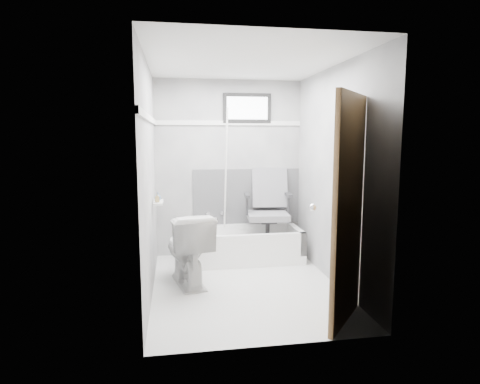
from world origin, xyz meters
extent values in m
plane|color=white|center=(0.00, 0.00, 0.00)|extent=(2.60, 2.60, 0.00)
plane|color=silver|center=(0.00, 0.00, 2.40)|extent=(2.60, 2.60, 0.00)
cube|color=slate|center=(0.00, 1.30, 1.20)|extent=(2.00, 0.02, 2.40)
cube|color=slate|center=(0.00, -1.30, 1.20)|extent=(2.00, 0.02, 2.40)
cube|color=slate|center=(-1.00, 0.00, 1.20)|extent=(0.02, 2.60, 2.40)
cube|color=slate|center=(1.00, 0.00, 1.20)|extent=(0.02, 2.60, 2.40)
imported|color=white|center=(-0.62, 0.18, 0.40)|extent=(0.62, 0.89, 0.80)
cube|color=#4C4C4F|center=(0.25, 1.29, 0.80)|extent=(1.50, 0.02, 0.78)
cube|color=white|center=(0.00, 1.29, 1.82)|extent=(2.00, 0.02, 0.06)
cube|color=white|center=(-0.99, 0.00, 1.82)|extent=(0.02, 2.60, 0.06)
cylinder|color=white|center=(-0.08, 1.06, 1.05)|extent=(0.02, 0.46, 1.91)
cube|color=silver|center=(-0.93, 0.37, 0.90)|extent=(0.10, 0.32, 0.02)
imported|color=olive|center=(-0.94, 0.29, 0.97)|extent=(0.05, 0.05, 0.10)
imported|color=#4A6687|center=(-0.94, 0.43, 0.96)|extent=(0.10, 0.10, 0.10)
camera|label=1|loc=(-0.74, -4.18, 1.63)|focal=30.00mm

